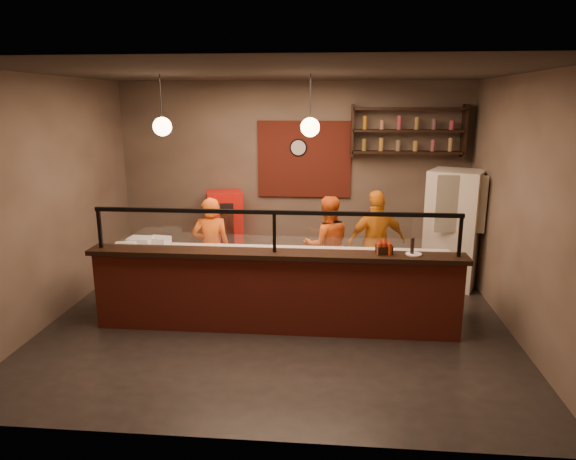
# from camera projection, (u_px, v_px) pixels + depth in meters

# --- Properties ---
(floor) EXTENTS (6.00, 6.00, 0.00)m
(floor) POSITION_uv_depth(u_px,v_px,m) (278.00, 321.00, 6.88)
(floor) COLOR black
(floor) RESTS_ON ground
(ceiling) EXTENTS (6.00, 6.00, 0.00)m
(ceiling) POSITION_uv_depth(u_px,v_px,m) (276.00, 72.00, 6.10)
(ceiling) COLOR #352E29
(ceiling) RESTS_ON wall_back
(wall_back) EXTENTS (6.00, 0.00, 6.00)m
(wall_back) POSITION_uv_depth(u_px,v_px,m) (293.00, 176.00, 8.91)
(wall_back) COLOR #726253
(wall_back) RESTS_ON floor
(wall_left) EXTENTS (0.00, 5.00, 5.00)m
(wall_left) POSITION_uv_depth(u_px,v_px,m) (51.00, 200.00, 6.75)
(wall_left) COLOR #726253
(wall_left) RESTS_ON floor
(wall_right) EXTENTS (0.00, 5.00, 5.00)m
(wall_right) POSITION_uv_depth(u_px,v_px,m) (522.00, 208.00, 6.23)
(wall_right) COLOR #726253
(wall_right) RESTS_ON floor
(wall_front) EXTENTS (6.00, 0.00, 6.00)m
(wall_front) POSITION_uv_depth(u_px,v_px,m) (243.00, 265.00, 4.08)
(wall_front) COLOR #726253
(wall_front) RESTS_ON floor
(brick_patch) EXTENTS (1.60, 0.04, 1.30)m
(brick_patch) POSITION_uv_depth(u_px,v_px,m) (304.00, 159.00, 8.79)
(brick_patch) COLOR maroon
(brick_patch) RESTS_ON wall_back
(service_counter) EXTENTS (4.60, 0.25, 1.00)m
(service_counter) POSITION_uv_depth(u_px,v_px,m) (275.00, 294.00, 6.47)
(service_counter) COLOR maroon
(service_counter) RESTS_ON floor
(counter_ledge) EXTENTS (4.70, 0.37, 0.06)m
(counter_ledge) POSITION_uv_depth(u_px,v_px,m) (275.00, 254.00, 6.34)
(counter_ledge) COLOR black
(counter_ledge) RESTS_ON service_counter
(worktop_cabinet) EXTENTS (4.60, 0.75, 0.85)m
(worktop_cabinet) POSITION_uv_depth(u_px,v_px,m) (279.00, 286.00, 6.97)
(worktop_cabinet) COLOR gray
(worktop_cabinet) RESTS_ON floor
(worktop) EXTENTS (4.60, 0.75, 0.05)m
(worktop) POSITION_uv_depth(u_px,v_px,m) (279.00, 254.00, 6.86)
(worktop) COLOR white
(worktop) RESTS_ON worktop_cabinet
(sneeze_guard) EXTENTS (4.50, 0.05, 0.52)m
(sneeze_guard) POSITION_uv_depth(u_px,v_px,m) (274.00, 227.00, 6.26)
(sneeze_guard) COLOR white
(sneeze_guard) RESTS_ON counter_ledge
(wall_shelving) EXTENTS (1.84, 0.28, 0.85)m
(wall_shelving) POSITION_uv_depth(u_px,v_px,m) (408.00, 131.00, 8.37)
(wall_shelving) COLOR black
(wall_shelving) RESTS_ON wall_back
(wall_clock) EXTENTS (0.30, 0.04, 0.30)m
(wall_clock) POSITION_uv_depth(u_px,v_px,m) (298.00, 148.00, 8.74)
(wall_clock) COLOR black
(wall_clock) RESTS_ON wall_back
(pendant_left) EXTENTS (0.24, 0.24, 0.77)m
(pendant_left) POSITION_uv_depth(u_px,v_px,m) (162.00, 126.00, 6.58)
(pendant_left) COLOR black
(pendant_left) RESTS_ON ceiling
(pendant_right) EXTENTS (0.24, 0.24, 0.77)m
(pendant_right) POSITION_uv_depth(u_px,v_px,m) (310.00, 127.00, 6.42)
(pendant_right) COLOR black
(pendant_right) RESTS_ON ceiling
(cook_left) EXTENTS (0.62, 0.47, 1.52)m
(cook_left) POSITION_uv_depth(u_px,v_px,m) (211.00, 248.00, 7.56)
(cook_left) COLOR orange
(cook_left) RESTS_ON floor
(cook_mid) EXTENTS (0.85, 0.73, 1.51)m
(cook_mid) POSITION_uv_depth(u_px,v_px,m) (327.00, 245.00, 7.74)
(cook_mid) COLOR #E15915
(cook_mid) RESTS_ON floor
(cook_right) EXTENTS (1.01, 0.67, 1.59)m
(cook_right) POSITION_uv_depth(u_px,v_px,m) (376.00, 242.00, 7.75)
(cook_right) COLOR orange
(cook_right) RESTS_ON floor
(fridge) EXTENTS (1.00, 0.97, 1.84)m
(fridge) POSITION_uv_depth(u_px,v_px,m) (453.00, 229.00, 8.06)
(fridge) COLOR beige
(fridge) RESTS_ON floor
(red_cooler) EXTENTS (0.71, 0.68, 1.38)m
(red_cooler) POSITION_uv_depth(u_px,v_px,m) (225.00, 231.00, 8.89)
(red_cooler) COLOR red
(red_cooler) RESTS_ON floor
(pizza_dough) EXTENTS (0.57, 0.57, 0.01)m
(pizza_dough) POSITION_uv_depth(u_px,v_px,m) (323.00, 256.00, 6.69)
(pizza_dough) COLOR white
(pizza_dough) RESTS_ON worktop
(prep_tub_a) EXTENTS (0.32, 0.26, 0.16)m
(prep_tub_a) POSITION_uv_depth(u_px,v_px,m) (140.00, 243.00, 7.04)
(prep_tub_a) COLOR white
(prep_tub_a) RESTS_ON worktop
(prep_tub_b) EXTENTS (0.31, 0.27, 0.14)m
(prep_tub_b) POSITION_uv_depth(u_px,v_px,m) (159.00, 242.00, 7.12)
(prep_tub_b) COLOR silver
(prep_tub_b) RESTS_ON worktop
(prep_tub_c) EXTENTS (0.32, 0.28, 0.14)m
(prep_tub_c) POSITION_uv_depth(u_px,v_px,m) (126.00, 248.00, 6.83)
(prep_tub_c) COLOR white
(prep_tub_c) RESTS_ON worktop
(rolling_pin) EXTENTS (0.30, 0.18, 0.05)m
(rolling_pin) POSITION_uv_depth(u_px,v_px,m) (153.00, 245.00, 7.12)
(rolling_pin) COLOR yellow
(rolling_pin) RESTS_ON worktop
(condiment_caddy) EXTENTS (0.21, 0.18, 0.10)m
(condiment_caddy) POSITION_uv_depth(u_px,v_px,m) (384.00, 250.00, 6.24)
(condiment_caddy) COLOR black
(condiment_caddy) RESTS_ON counter_ledge
(pepper_mill) EXTENTS (0.06, 0.06, 0.21)m
(pepper_mill) POSITION_uv_depth(u_px,v_px,m) (412.00, 246.00, 6.20)
(pepper_mill) COLOR black
(pepper_mill) RESTS_ON counter_ledge
(small_plate) EXTENTS (0.20, 0.20, 0.01)m
(small_plate) POSITION_uv_depth(u_px,v_px,m) (414.00, 254.00, 6.22)
(small_plate) COLOR silver
(small_plate) RESTS_ON counter_ledge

